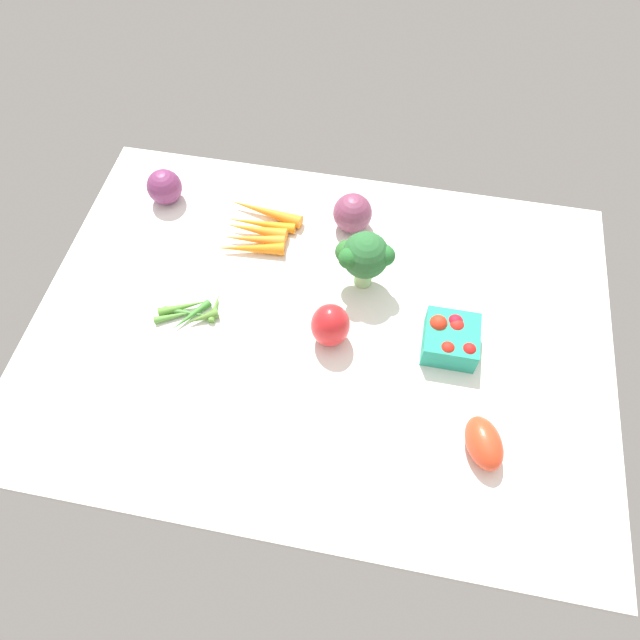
# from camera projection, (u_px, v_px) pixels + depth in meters

# --- Properties ---
(tablecloth) EXTENTS (1.04, 0.76, 0.02)m
(tablecloth) POSITION_uv_depth(u_px,v_px,m) (320.00, 329.00, 1.05)
(tablecloth) COLOR white
(tablecloth) RESTS_ON ground
(okra_pile) EXTENTS (0.12, 0.10, 0.02)m
(okra_pile) POSITION_uv_depth(u_px,v_px,m) (191.00, 312.00, 1.05)
(okra_pile) COLOR #4B893D
(okra_pile) RESTS_ON tablecloth
(red_onion_near_basket) EXTENTS (0.08, 0.08, 0.08)m
(red_onion_near_basket) POSITION_uv_depth(u_px,v_px,m) (353.00, 213.00, 1.14)
(red_onion_near_basket) COLOR #7A3955
(red_onion_near_basket) RESTS_ON tablecloth
(bell_pepper_red) EXTENTS (0.07, 0.07, 0.09)m
(bell_pepper_red) POSITION_uv_depth(u_px,v_px,m) (330.00, 325.00, 0.99)
(bell_pepper_red) COLOR red
(bell_pepper_red) RESTS_ON tablecloth
(berry_basket) EXTENTS (0.09, 0.09, 0.06)m
(berry_basket) POSITION_uv_depth(u_px,v_px,m) (451.00, 340.00, 1.00)
(berry_basket) COLOR teal
(berry_basket) RESTS_ON tablecloth
(carrot_bunch) EXTENTS (0.16, 0.15, 0.03)m
(carrot_bunch) POSITION_uv_depth(u_px,v_px,m) (257.00, 229.00, 1.15)
(carrot_bunch) COLOR orange
(carrot_bunch) RESTS_ON tablecloth
(broccoli_head) EXTENTS (0.11, 0.09, 0.12)m
(broccoli_head) POSITION_uv_depth(u_px,v_px,m) (364.00, 256.00, 1.03)
(broccoli_head) COLOR #94C481
(broccoli_head) RESTS_ON tablecloth
(red_onion_center) EXTENTS (0.07, 0.07, 0.07)m
(red_onion_center) POSITION_uv_depth(u_px,v_px,m) (164.00, 187.00, 1.18)
(red_onion_center) COLOR #73305D
(red_onion_center) RESTS_ON tablecloth
(roma_tomato) EXTENTS (0.08, 0.10, 0.05)m
(roma_tomato) POSITION_uv_depth(u_px,v_px,m) (484.00, 443.00, 0.90)
(roma_tomato) COLOR red
(roma_tomato) RESTS_ON tablecloth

